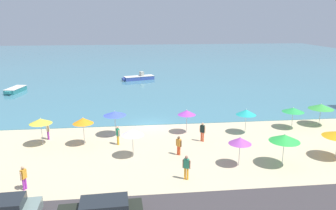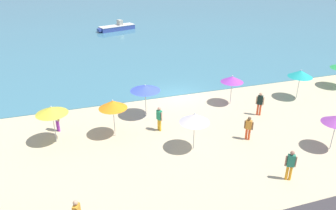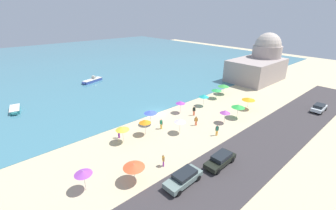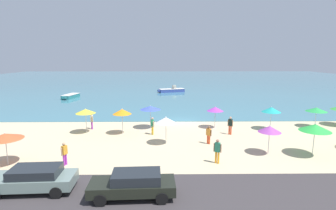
{
  "view_description": "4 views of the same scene",
  "coord_description": "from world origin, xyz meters",
  "px_view_note": "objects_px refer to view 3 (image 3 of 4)",
  "views": [
    {
      "loc": [
        -1.84,
        -32.36,
        10.71
      ],
      "look_at": [
        2.11,
        2.22,
        1.54
      ],
      "focal_mm": 35.0,
      "sensor_mm": 36.0,
      "label": 1
    },
    {
      "loc": [
        -8.52,
        -23.34,
        10.81
      ],
      "look_at": [
        -2.02,
        -3.47,
        0.99
      ],
      "focal_mm": 35.0,
      "sensor_mm": 36.0,
      "label": 2
    },
    {
      "loc": [
        -23.1,
        -29.16,
        17.31
      ],
      "look_at": [
        2.35,
        -0.47,
        1.09
      ],
      "focal_mm": 24.0,
      "sensor_mm": 36.0,
      "label": 3
    },
    {
      "loc": [
        -1.96,
        -29.56,
        7.38
      ],
      "look_at": [
        -1.54,
        2.96,
        1.44
      ],
      "focal_mm": 28.0,
      "sensor_mm": 36.0,
      "label": 4
    }
  ],
  "objects_px": {
    "parked_car_0": "(221,159)",
    "harbor_fortress": "(261,63)",
    "parked_car_2": "(184,178)",
    "beach_umbrella_3": "(83,173)",
    "beach_umbrella_8": "(134,166)",
    "bather_5": "(196,120)",
    "bather_1": "(217,130)",
    "bather_2": "(161,123)",
    "beach_umbrella_4": "(249,99)",
    "skiff_nearshore": "(92,80)",
    "beach_umbrella_6": "(180,120)",
    "beach_umbrella_5": "(224,85)",
    "beach_umbrella_1": "(225,112)",
    "beach_umbrella_11": "(150,112)",
    "beach_umbrella_12": "(238,106)",
    "beach_umbrella_7": "(204,96)",
    "beach_umbrella_0": "(122,128)",
    "bather_0": "(119,132)",
    "beach_umbrella_10": "(181,102)",
    "bather_4": "(194,110)",
    "beach_umbrella_9": "(145,121)",
    "beach_umbrella_2": "(217,90)",
    "skiff_offshore": "(15,110)",
    "parked_car_3": "(319,108)",
    "bather_3": "(163,160)"
  },
  "relations": [
    {
      "from": "beach_umbrella_12",
      "to": "parked_car_3",
      "type": "relative_size",
      "value": 0.63
    },
    {
      "from": "bather_0",
      "to": "beach_umbrella_3",
      "type": "bearing_deg",
      "value": -139.16
    },
    {
      "from": "beach_umbrella_0",
      "to": "beach_umbrella_12",
      "type": "relative_size",
      "value": 0.99
    },
    {
      "from": "beach_umbrella_5",
      "to": "bather_3",
      "type": "bearing_deg",
      "value": -158.54
    },
    {
      "from": "beach_umbrella_9",
      "to": "parked_car_3",
      "type": "relative_size",
      "value": 0.64
    },
    {
      "from": "beach_umbrella_2",
      "to": "beach_umbrella_9",
      "type": "bearing_deg",
      "value": -173.63
    },
    {
      "from": "beach_umbrella_2",
      "to": "parked_car_3",
      "type": "height_order",
      "value": "beach_umbrella_2"
    },
    {
      "from": "beach_umbrella_1",
      "to": "bather_2",
      "type": "bearing_deg",
      "value": 149.67
    },
    {
      "from": "bather_1",
      "to": "bather_2",
      "type": "height_order",
      "value": "bather_1"
    },
    {
      "from": "beach_umbrella_0",
      "to": "skiff_offshore",
      "type": "height_order",
      "value": "beach_umbrella_0"
    },
    {
      "from": "parked_car_3",
      "to": "skiff_offshore",
      "type": "distance_m",
      "value": 56.17
    },
    {
      "from": "beach_umbrella_11",
      "to": "beach_umbrella_12",
      "type": "distance_m",
      "value": 15.06
    },
    {
      "from": "beach_umbrella_4",
      "to": "bather_1",
      "type": "relative_size",
      "value": 1.38
    },
    {
      "from": "bather_5",
      "to": "parked_car_0",
      "type": "height_order",
      "value": "bather_5"
    },
    {
      "from": "beach_umbrella_7",
      "to": "beach_umbrella_0",
      "type": "bearing_deg",
      "value": -176.84
    },
    {
      "from": "beach_umbrella_4",
      "to": "beach_umbrella_9",
      "type": "distance_m",
      "value": 20.83
    },
    {
      "from": "beach_umbrella_6",
      "to": "beach_umbrella_12",
      "type": "bearing_deg",
      "value": -14.38
    },
    {
      "from": "beach_umbrella_1",
      "to": "parked_car_0",
      "type": "xyz_separation_m",
      "value": [
        -9.64,
        -6.28,
        -1.2
      ]
    },
    {
      "from": "beach_umbrella_5",
      "to": "bather_0",
      "type": "bearing_deg",
      "value": -177.65
    },
    {
      "from": "beach_umbrella_8",
      "to": "skiff_nearshore",
      "type": "bearing_deg",
      "value": 72.0
    },
    {
      "from": "beach_umbrella_10",
      "to": "bather_0",
      "type": "xyz_separation_m",
      "value": [
        -12.88,
        -0.3,
        -1.09
      ]
    },
    {
      "from": "beach_umbrella_9",
      "to": "bather_1",
      "type": "height_order",
      "value": "beach_umbrella_9"
    },
    {
      "from": "beach_umbrella_11",
      "to": "bather_5",
      "type": "relative_size",
      "value": 1.53
    },
    {
      "from": "parked_car_0",
      "to": "harbor_fortress",
      "type": "xyz_separation_m",
      "value": [
        38.61,
        15.6,
        3.54
      ]
    },
    {
      "from": "beach_umbrella_8",
      "to": "beach_umbrella_10",
      "type": "bearing_deg",
      "value": 30.16
    },
    {
      "from": "bather_2",
      "to": "skiff_nearshore",
      "type": "height_order",
      "value": "bather_2"
    },
    {
      "from": "beach_umbrella_8",
      "to": "bather_5",
      "type": "height_order",
      "value": "beach_umbrella_8"
    },
    {
      "from": "bather_4",
      "to": "bather_5",
      "type": "xyz_separation_m",
      "value": [
        -2.55,
        -2.77,
        -0.1
      ]
    },
    {
      "from": "parked_car_2",
      "to": "beach_umbrella_3",
      "type": "bearing_deg",
      "value": 143.31
    },
    {
      "from": "beach_umbrella_5",
      "to": "beach_umbrella_1",
      "type": "bearing_deg",
      "value": -143.45
    },
    {
      "from": "beach_umbrella_4",
      "to": "skiff_nearshore",
      "type": "distance_m",
      "value": 38.93
    },
    {
      "from": "bather_4",
      "to": "beach_umbrella_10",
      "type": "bearing_deg",
      "value": 113.53
    },
    {
      "from": "skiff_offshore",
      "to": "harbor_fortress",
      "type": "bearing_deg",
      "value": -19.37
    },
    {
      "from": "beach_umbrella_10",
      "to": "bather_4",
      "type": "xyz_separation_m",
      "value": [
        1.04,
        -2.38,
        -1.06
      ]
    },
    {
      "from": "bather_5",
      "to": "skiff_nearshore",
      "type": "distance_m",
      "value": 34.11
    },
    {
      "from": "beach_umbrella_0",
      "to": "bather_1",
      "type": "bearing_deg",
      "value": -33.79
    },
    {
      "from": "parked_car_0",
      "to": "harbor_fortress",
      "type": "relative_size",
      "value": 0.29
    },
    {
      "from": "beach_umbrella_3",
      "to": "beach_umbrella_6",
      "type": "height_order",
      "value": "beach_umbrella_3"
    },
    {
      "from": "beach_umbrella_12",
      "to": "bather_2",
      "type": "relative_size",
      "value": 1.48
    },
    {
      "from": "beach_umbrella_10",
      "to": "parked_car_3",
      "type": "distance_m",
      "value": 25.63
    },
    {
      "from": "skiff_offshore",
      "to": "harbor_fortress",
      "type": "xyz_separation_m",
      "value": [
        54.17,
        -19.04,
        3.94
      ]
    },
    {
      "from": "beach_umbrella_2",
      "to": "beach_umbrella_7",
      "type": "distance_m",
      "value": 5.25
    },
    {
      "from": "beach_umbrella_2",
      "to": "bather_3",
      "type": "relative_size",
      "value": 1.35
    },
    {
      "from": "beach_umbrella_11",
      "to": "bather_2",
      "type": "xyz_separation_m",
      "value": [
        0.32,
        -2.3,
        -1.22
      ]
    },
    {
      "from": "beach_umbrella_4",
      "to": "beach_umbrella_6",
      "type": "relative_size",
      "value": 0.99
    },
    {
      "from": "beach_umbrella_9",
      "to": "skiff_offshore",
      "type": "height_order",
      "value": "beach_umbrella_9"
    },
    {
      "from": "skiff_offshore",
      "to": "parked_car_2",
      "type": "bearing_deg",
      "value": -73.67
    },
    {
      "from": "beach_umbrella_11",
      "to": "beach_umbrella_12",
      "type": "relative_size",
      "value": 0.96
    },
    {
      "from": "parked_car_0",
      "to": "beach_umbrella_11",
      "type": "bearing_deg",
      "value": 89.37
    },
    {
      "from": "beach_umbrella_0",
      "to": "beach_umbrella_3",
      "type": "bearing_deg",
      "value": -145.19
    }
  ]
}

